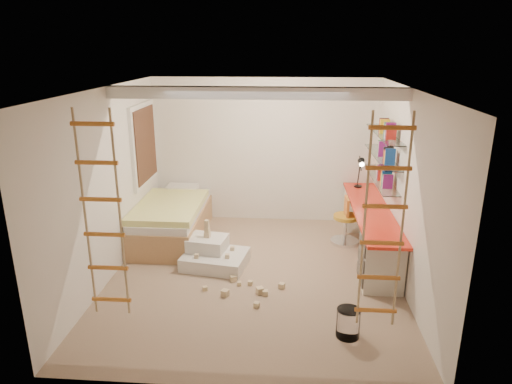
# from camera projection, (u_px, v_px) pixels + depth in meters

# --- Properties ---
(floor) EXTENTS (4.50, 4.50, 0.00)m
(floor) POSITION_uv_depth(u_px,v_px,m) (254.00, 275.00, 6.48)
(floor) COLOR #92775E
(floor) RESTS_ON ground
(ceiling_beam) EXTENTS (4.00, 0.18, 0.16)m
(ceiling_beam) POSITION_uv_depth(u_px,v_px,m) (256.00, 93.00, 6.00)
(ceiling_beam) COLOR white
(ceiling_beam) RESTS_ON ceiling
(window_frame) EXTENTS (0.06, 1.15, 1.35)m
(window_frame) POSITION_uv_depth(u_px,v_px,m) (143.00, 144.00, 7.57)
(window_frame) COLOR white
(window_frame) RESTS_ON wall_left
(window_blind) EXTENTS (0.02, 1.00, 1.20)m
(window_blind) POSITION_uv_depth(u_px,v_px,m) (146.00, 144.00, 7.57)
(window_blind) COLOR #4C2D1E
(window_blind) RESTS_ON window_frame
(rope_ladder_left) EXTENTS (0.41, 0.04, 2.13)m
(rope_ladder_left) POSITION_uv_depth(u_px,v_px,m) (103.00, 217.00, 4.45)
(rope_ladder_left) COLOR orange
(rope_ladder_left) RESTS_ON ceiling
(rope_ladder_right) EXTENTS (0.41, 0.04, 2.13)m
(rope_ladder_right) POSITION_uv_depth(u_px,v_px,m) (383.00, 225.00, 4.26)
(rope_ladder_right) COLOR #BD6C20
(rope_ladder_right) RESTS_ON ceiling
(waste_bin) EXTENTS (0.27, 0.27, 0.33)m
(waste_bin) POSITION_uv_depth(u_px,v_px,m) (348.00, 323.00, 5.08)
(waste_bin) COLOR white
(waste_bin) RESTS_ON floor
(desk) EXTENTS (0.56, 2.80, 0.75)m
(desk) POSITION_uv_depth(u_px,v_px,m) (369.00, 229.00, 7.05)
(desk) COLOR red
(desk) RESTS_ON floor
(shelves) EXTENTS (0.25, 1.80, 0.71)m
(shelves) POSITION_uv_depth(u_px,v_px,m) (382.00, 156.00, 6.96)
(shelves) COLOR white
(shelves) RESTS_ON wall_right
(bed) EXTENTS (1.02, 2.00, 0.69)m
(bed) POSITION_uv_depth(u_px,v_px,m) (172.00, 220.00, 7.65)
(bed) COLOR #AD7F51
(bed) RESTS_ON floor
(task_lamp) EXTENTS (0.14, 0.36, 0.57)m
(task_lamp) POSITION_uv_depth(u_px,v_px,m) (361.00, 168.00, 7.74)
(task_lamp) COLOR black
(task_lamp) RESTS_ON desk
(swivel_chair) EXTENTS (0.48, 0.48, 0.79)m
(swivel_chair) POSITION_uv_depth(u_px,v_px,m) (345.00, 226.00, 7.47)
(swivel_chair) COLOR #B98A23
(swivel_chair) RESTS_ON floor
(play_platform) EXTENTS (1.00, 0.84, 0.40)m
(play_platform) POSITION_uv_depth(u_px,v_px,m) (213.00, 255.00, 6.76)
(play_platform) COLOR silver
(play_platform) RESTS_ON floor
(toy_blocks) EXTENTS (1.30, 1.28, 0.67)m
(toy_blocks) POSITION_uv_depth(u_px,v_px,m) (232.00, 268.00, 6.30)
(toy_blocks) COLOR #CCB284
(toy_blocks) RESTS_ON floor
(books) EXTENTS (0.14, 0.70, 0.92)m
(books) POSITION_uv_depth(u_px,v_px,m) (383.00, 149.00, 6.92)
(books) COLOR #8C1E7F
(books) RESTS_ON shelves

